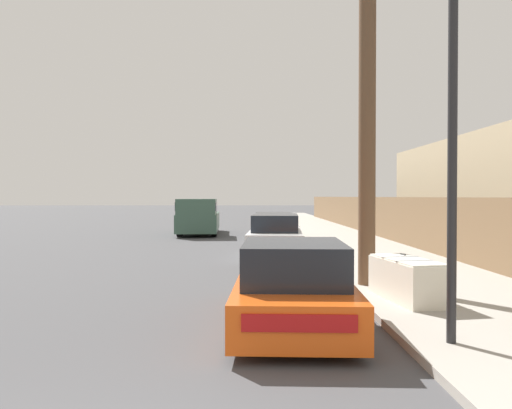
# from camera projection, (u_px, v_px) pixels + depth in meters

# --- Properties ---
(sidewalk_curb) EXTENTS (4.20, 63.00, 0.12)m
(sidewalk_curb) POSITION_uv_depth(u_px,v_px,m) (329.00, 234.00, 25.94)
(sidewalk_curb) COLOR #9E998E
(sidewalk_curb) RESTS_ON ground
(discarded_fridge) EXTENTS (1.00, 1.93, 0.77)m
(discarded_fridge) POSITION_uv_depth(u_px,v_px,m) (407.00, 279.00, 9.06)
(discarded_fridge) COLOR silver
(discarded_fridge) RESTS_ON sidewalk_curb
(parked_sports_car_red) EXTENTS (1.92, 4.24, 1.32)m
(parked_sports_car_red) POSITION_uv_depth(u_px,v_px,m) (293.00, 287.00, 7.72)
(parked_sports_car_red) COLOR #E05114
(parked_sports_car_red) RESTS_ON ground
(car_parked_mid) EXTENTS (2.06, 4.76, 1.40)m
(car_parked_mid) POSITION_uv_depth(u_px,v_px,m) (275.00, 236.00, 17.00)
(car_parked_mid) COLOR silver
(car_parked_mid) RESTS_ON ground
(car_parked_far) EXTENTS (1.94, 4.66, 1.25)m
(car_parked_far) POSITION_uv_depth(u_px,v_px,m) (274.00, 227.00, 23.17)
(car_parked_far) COLOR silver
(car_parked_far) RESTS_ON ground
(pickup_truck) EXTENTS (2.25, 5.77, 1.88)m
(pickup_truck) POSITION_uv_depth(u_px,v_px,m) (198.00, 217.00, 26.01)
(pickup_truck) COLOR #385647
(pickup_truck) RESTS_ON ground
(utility_pole) EXTENTS (1.80, 0.36, 9.02)m
(utility_pole) POSITION_uv_depth(u_px,v_px,m) (367.00, 69.00, 10.59)
(utility_pole) COLOR brown
(utility_pole) RESTS_ON sidewalk_curb
(street_lamp) EXTENTS (0.26, 0.26, 4.78)m
(street_lamp) POSITION_uv_depth(u_px,v_px,m) (453.00, 127.00, 6.36)
(street_lamp) COLOR #232326
(street_lamp) RESTS_ON sidewalk_curb
(wooden_fence) EXTENTS (0.08, 46.53, 1.86)m
(wooden_fence) POSITION_uv_depth(u_px,v_px,m) (377.00, 216.00, 23.80)
(wooden_fence) COLOR brown
(wooden_fence) RESTS_ON sidewalk_curb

